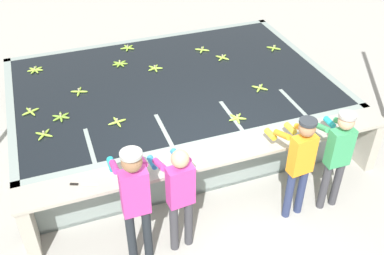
% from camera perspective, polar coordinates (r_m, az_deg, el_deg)
% --- Properties ---
extents(ground_plane, '(80.00, 80.00, 0.00)m').
position_cam_1_polar(ground_plane, '(6.49, 3.76, -10.68)').
color(ground_plane, '#A3A099').
rests_on(ground_plane, ground).
extents(wash_tank, '(5.27, 3.57, 0.92)m').
position_cam_1_polar(wash_tank, '(7.79, -2.49, 2.95)').
color(wash_tank, gray).
rests_on(wash_tank, ground).
extents(work_ledge, '(5.27, 0.45, 0.92)m').
position_cam_1_polar(work_ledge, '(6.17, 3.19, -5.01)').
color(work_ledge, '#A8A393').
rests_on(work_ledge, ground).
extents(worker_0, '(0.41, 0.72, 1.75)m').
position_cam_1_polar(worker_0, '(5.22, -7.27, -8.70)').
color(worker_0, '#1E2328').
rests_on(worker_0, ground).
extents(worker_1, '(0.45, 0.72, 1.59)m').
position_cam_1_polar(worker_1, '(5.43, -1.60, -8.09)').
color(worker_1, '#38383D').
rests_on(worker_1, ground).
extents(worker_2, '(0.44, 0.73, 1.61)m').
position_cam_1_polar(worker_2, '(5.99, 13.48, -3.92)').
color(worker_2, navy).
rests_on(worker_2, ground).
extents(worker_3, '(0.41, 0.71, 1.59)m').
position_cam_1_polar(worker_3, '(6.26, 17.91, -2.96)').
color(worker_3, '#38383D').
rests_on(worker_3, ground).
extents(banana_bunch_floating_0, '(0.28, 0.28, 0.08)m').
position_cam_1_polar(banana_bunch_floating_0, '(8.31, -19.28, 6.93)').
color(banana_bunch_floating_0, '#93BC3D').
rests_on(banana_bunch_floating_0, wash_tank).
extents(banana_bunch_floating_1, '(0.26, 0.28, 0.08)m').
position_cam_1_polar(banana_bunch_floating_1, '(6.92, -16.30, 1.31)').
color(banana_bunch_floating_1, '#75A333').
rests_on(banana_bunch_floating_1, wash_tank).
extents(banana_bunch_floating_2, '(0.28, 0.28, 0.08)m').
position_cam_1_polar(banana_bunch_floating_2, '(7.46, -14.14, 4.45)').
color(banana_bunch_floating_2, '#8CB738').
rests_on(banana_bunch_floating_2, wash_tank).
extents(banana_bunch_floating_3, '(0.27, 0.28, 0.08)m').
position_cam_1_polar(banana_bunch_floating_3, '(8.68, -8.17, 9.98)').
color(banana_bunch_floating_3, '#8CB738').
rests_on(banana_bunch_floating_3, wash_tank).
extents(banana_bunch_floating_4, '(0.23, 0.23, 0.08)m').
position_cam_1_polar(banana_bunch_floating_4, '(8.73, 10.33, 9.89)').
color(banana_bunch_floating_4, '#8CB738').
rests_on(banana_bunch_floating_4, wash_tank).
extents(banana_bunch_floating_5, '(0.22, 0.22, 0.08)m').
position_cam_1_polar(banana_bunch_floating_5, '(7.41, 8.60, 4.99)').
color(banana_bunch_floating_5, '#93BC3D').
rests_on(banana_bunch_floating_5, wash_tank).
extents(banana_bunch_floating_6, '(0.28, 0.28, 0.08)m').
position_cam_1_polar(banana_bunch_floating_6, '(8.15, -9.14, 8.02)').
color(banana_bunch_floating_6, '#7FAD33').
rests_on(banana_bunch_floating_6, wash_tank).
extents(banana_bunch_floating_7, '(0.27, 0.27, 0.08)m').
position_cam_1_polar(banana_bunch_floating_7, '(7.18, -19.81, 1.91)').
color(banana_bunch_floating_7, '#93BC3D').
rests_on(banana_bunch_floating_7, wash_tank).
extents(banana_bunch_floating_8, '(0.28, 0.26, 0.08)m').
position_cam_1_polar(banana_bunch_floating_8, '(7.92, -4.74, 7.51)').
color(banana_bunch_floating_8, '#93BC3D').
rests_on(banana_bunch_floating_8, wash_tank).
extents(banana_bunch_floating_9, '(0.27, 0.27, 0.08)m').
position_cam_1_polar(banana_bunch_floating_9, '(6.65, 5.74, 1.20)').
color(banana_bunch_floating_9, '#93BC3D').
rests_on(banana_bunch_floating_9, wash_tank).
extents(banana_bunch_floating_10, '(0.24, 0.24, 0.08)m').
position_cam_1_polar(banana_bunch_floating_10, '(6.63, -18.29, -0.85)').
color(banana_bunch_floating_10, '#8CB738').
rests_on(banana_bunch_floating_10, wash_tank).
extents(banana_bunch_floating_11, '(0.25, 0.25, 0.08)m').
position_cam_1_polar(banana_bunch_floating_11, '(8.53, 1.28, 9.84)').
color(banana_bunch_floating_11, '#9EC642').
rests_on(banana_bunch_floating_11, wash_tank).
extents(banana_bunch_floating_12, '(0.28, 0.28, 0.08)m').
position_cam_1_polar(banana_bunch_floating_12, '(6.62, -9.49, 0.70)').
color(banana_bunch_floating_12, '#9EC642').
rests_on(banana_bunch_floating_12, wash_tank).
extents(banana_bunch_floating_13, '(0.24, 0.24, 0.08)m').
position_cam_1_polar(banana_bunch_floating_13, '(8.26, 3.87, 8.84)').
color(banana_bunch_floating_13, '#9EC642').
rests_on(banana_bunch_floating_13, wash_tank).
extents(knife_0, '(0.33, 0.16, 0.02)m').
position_cam_1_polar(knife_0, '(5.70, -14.06, -7.01)').
color(knife_0, silver).
rests_on(knife_0, work_ledge).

